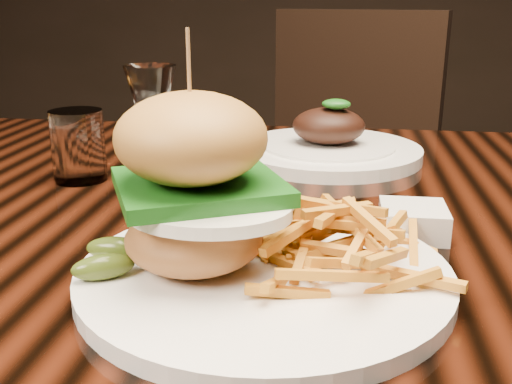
# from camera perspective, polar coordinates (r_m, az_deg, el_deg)

# --- Properties ---
(dining_table) EXTENTS (1.60, 0.90, 0.75)m
(dining_table) POSITION_cam_1_polar(r_m,az_deg,el_deg) (0.71, 6.51, -7.29)
(dining_table) COLOR black
(dining_table) RESTS_ON ground
(burger_plate) EXTENTS (0.31, 0.31, 0.21)m
(burger_plate) POSITION_cam_1_polar(r_m,az_deg,el_deg) (0.49, -0.63, -3.14)
(burger_plate) COLOR white
(burger_plate) RESTS_ON dining_table
(ramekin) EXTENTS (0.08, 0.08, 0.03)m
(ramekin) POSITION_cam_1_polar(r_m,az_deg,el_deg) (0.62, 14.72, -2.66)
(ramekin) COLOR white
(ramekin) RESTS_ON dining_table
(wine_glass) EXTENTS (0.06, 0.06, 0.16)m
(wine_glass) POSITION_cam_1_polar(r_m,az_deg,el_deg) (0.68, -9.91, 8.25)
(wine_glass) COLOR white
(wine_glass) RESTS_ON dining_table
(water_tumbler) EXTENTS (0.07, 0.07, 0.09)m
(water_tumbler) POSITION_cam_1_polar(r_m,az_deg,el_deg) (0.81, -16.57, 4.24)
(water_tumbler) COLOR white
(water_tumbler) RESTS_ON dining_table
(far_dish) EXTENTS (0.28, 0.28, 0.09)m
(far_dish) POSITION_cam_1_polar(r_m,az_deg,el_deg) (0.90, 6.86, 4.32)
(far_dish) COLOR white
(far_dish) RESTS_ON dining_table
(chair_far) EXTENTS (0.59, 0.59, 0.95)m
(chair_far) POSITION_cam_1_polar(r_m,az_deg,el_deg) (1.59, 7.75, 1.81)
(chair_far) COLOR black
(chair_far) RESTS_ON ground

